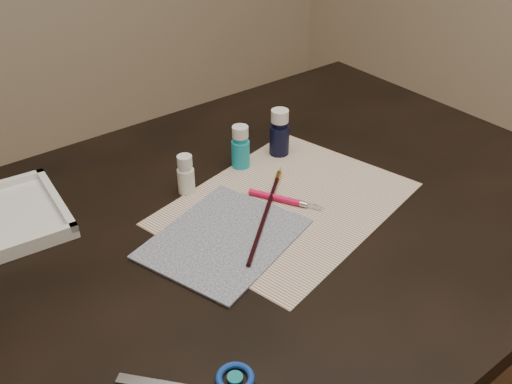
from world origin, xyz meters
TOP-DOWN VIEW (x-y plane):
  - table at (0.00, 0.00)m, footprint 1.30×0.90m
  - paper at (0.07, -0.01)m, footprint 0.50×0.42m
  - canvas at (-0.08, -0.02)m, footprint 0.30×0.27m
  - paint_bottle_white at (-0.06, 0.14)m, footprint 0.04×0.04m
  - paint_bottle_cyan at (0.08, 0.15)m, footprint 0.05×0.05m
  - paint_bottle_navy at (0.17, 0.14)m, footprint 0.04×0.04m
  - paintbrush at (0.02, -0.01)m, footprint 0.24×0.20m
  - craft_knife at (0.07, -0.01)m, footprint 0.08×0.13m

SIDE VIEW (x-z plane):
  - table at x=0.00m, z-range 0.00..0.75m
  - paper at x=0.07m, z-range 0.75..0.75m
  - canvas at x=-0.08m, z-range 0.75..0.76m
  - craft_knife at x=0.07m, z-range 0.75..0.76m
  - paintbrush at x=0.02m, z-range 0.76..0.77m
  - paint_bottle_white at x=-0.06m, z-range 0.75..0.83m
  - paint_bottle_cyan at x=0.08m, z-range 0.75..0.84m
  - paint_bottle_navy at x=0.17m, z-range 0.75..0.85m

